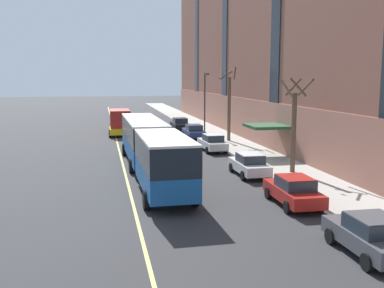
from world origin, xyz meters
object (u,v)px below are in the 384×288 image
(parked_car_red_6, at_px, (294,191))
(street_tree_far_uptown, at_px, (229,104))
(box_truck, at_px, (120,120))
(street_lamp, at_px, (205,97))
(parked_car_white_2, at_px, (212,143))
(parked_car_white_3, at_px, (249,165))
(taxi_cab, at_px, (117,129))
(city_bus, at_px, (150,146))
(street_tree_mid_block, at_px, (294,124))
(parked_car_black_4, at_px, (180,124))
(parked_car_navy_1, at_px, (194,132))
(parked_car_darkgray_5, at_px, (371,235))

(parked_car_red_6, xyz_separation_m, street_tree_far_uptown, (3.12, 23.09, 3.10))
(box_truck, bearing_deg, street_lamp, -22.16)
(parked_car_white_2, xyz_separation_m, box_truck, (-7.69, 14.10, 0.88))
(parked_car_white_3, height_order, street_tree_far_uptown, street_tree_far_uptown)
(taxi_cab, distance_m, street_tree_far_uptown, 13.53)
(city_bus, xyz_separation_m, street_tree_far_uptown, (9.62, 14.14, 1.86))
(city_bus, height_order, street_tree_mid_block, street_tree_mid_block)
(parked_car_white_2, xyz_separation_m, street_tree_mid_block, (3.11, -10.44, 2.71))
(parked_car_black_4, bearing_deg, street_lamp, -74.40)
(parked_car_navy_1, height_order, parked_car_darkgray_5, same)
(parked_car_navy_1, xyz_separation_m, parked_car_white_2, (-0.01, -8.49, -0.00))
(parked_car_white_2, height_order, parked_car_darkgray_5, same)
(street_tree_far_uptown, relative_size, street_lamp, 1.08)
(parked_car_white_2, bearing_deg, parked_car_red_6, -90.18)
(parked_car_black_4, xyz_separation_m, parked_car_red_6, (0.02, -34.29, -0.00))
(street_tree_far_uptown, bearing_deg, box_truck, 141.20)
(parked_car_white_3, height_order, street_lamp, street_lamp)
(parked_car_white_3, bearing_deg, parked_car_black_4, 90.10)
(box_truck, relative_size, street_tree_far_uptown, 0.87)
(parked_car_white_2, relative_size, parked_car_white_3, 1.04)
(taxi_cab, bearing_deg, parked_car_white_3, -70.76)
(parked_car_navy_1, relative_size, taxi_cab, 1.07)
(street_tree_far_uptown, bearing_deg, parked_car_darkgray_5, -95.84)
(parked_car_red_6, relative_size, street_tree_far_uptown, 0.60)
(parked_car_white_2, relative_size, street_lamp, 0.65)
(city_bus, bearing_deg, parked_car_red_6, -54.00)
(street_lamp, bearing_deg, street_tree_far_uptown, -74.23)
(parked_car_white_2, distance_m, parked_car_black_4, 16.65)
(street_tree_far_uptown, bearing_deg, street_lamp, 105.77)
(parked_car_darkgray_5, height_order, box_truck, box_truck)
(parked_car_darkgray_5, height_order, taxi_cab, same)
(parked_car_black_4, height_order, parked_car_darkgray_5, same)
(parked_car_navy_1, distance_m, box_truck, 9.57)
(city_bus, height_order, parked_car_red_6, city_bus)
(parked_car_navy_1, distance_m, street_tree_far_uptown, 5.31)
(city_bus, distance_m, parked_car_white_3, 6.87)
(parked_car_white_3, xyz_separation_m, box_truck, (-7.66, 24.52, 0.88))
(street_tree_mid_block, relative_size, street_tree_far_uptown, 0.86)
(parked_car_navy_1, distance_m, street_tree_mid_block, 19.38)
(parked_car_navy_1, height_order, street_lamp, street_lamp)
(parked_car_white_2, relative_size, parked_car_darkgray_5, 1.07)
(parked_car_white_2, relative_size, parked_car_black_4, 0.99)
(parked_car_white_3, bearing_deg, parked_car_navy_1, 89.87)
(parked_car_white_3, relative_size, street_tree_mid_block, 0.67)
(city_bus, relative_size, parked_car_navy_1, 4.23)
(parked_car_black_4, relative_size, street_lamp, 0.66)
(parked_car_white_2, distance_m, parked_car_white_3, 10.43)
(taxi_cab, bearing_deg, parked_car_white_2, -57.30)
(street_tree_mid_block, xyz_separation_m, street_tree_far_uptown, (-0.05, 15.89, 0.39))
(parked_car_darkgray_5, bearing_deg, parked_car_red_6, 90.50)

